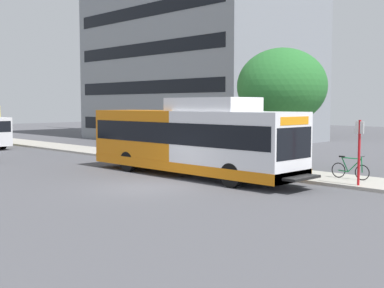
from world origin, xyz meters
name	(u,v)px	position (x,y,z in m)	size (l,w,h in m)	color
ground_plane	(47,169)	(0.00, 8.00, 0.00)	(120.00, 120.00, 0.00)	#4C4C51
sidewalk_curb	(173,160)	(7.00, 6.00, 0.07)	(3.00, 56.00, 0.14)	#A8A399
transit_bus	(190,140)	(3.61, 1.12, 1.70)	(2.58, 12.25, 3.65)	white
bus_stop_sign_pole	(359,147)	(5.85, -6.12, 1.65)	(0.10, 0.36, 2.60)	red
bicycle_parked	(350,169)	(7.19, -5.07, 0.56)	(0.52, 1.76, 1.02)	black
street_tree_near_stop	(282,86)	(8.14, -0.80, 4.25)	(4.48, 4.48, 6.02)	#4C3823
lattice_comm_tower	(125,48)	(25.12, 34.47, 10.36)	(1.10, 1.10, 30.98)	#B7B7BC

